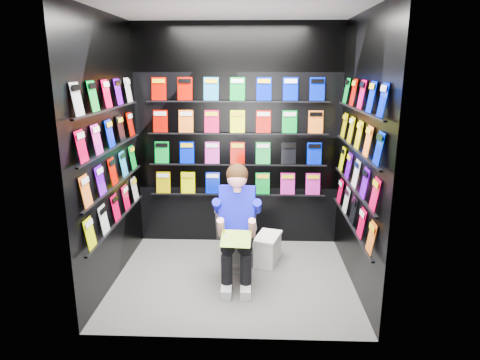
{
  "coord_description": "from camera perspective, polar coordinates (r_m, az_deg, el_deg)",
  "views": [
    {
      "loc": [
        0.22,
        -3.98,
        2.1
      ],
      "look_at": [
        0.06,
        0.15,
        1.01
      ],
      "focal_mm": 32.0,
      "sensor_mm": 36.0,
      "label": 1
    }
  ],
  "objects": [
    {
      "name": "floor",
      "position": [
        4.5,
        -0.86,
        -12.99
      ],
      "size": [
        2.4,
        2.4,
        0.0
      ],
      "primitive_type": "plane",
      "color": "#5B5B58",
      "rests_on": "ground"
    },
    {
      "name": "toilet",
      "position": [
        4.7,
        -0.12,
        -6.82
      ],
      "size": [
        0.47,
        0.78,
        0.73
      ],
      "primitive_type": "imported",
      "rotation": [
        0.0,
        0.0,
        3.07
      ],
      "color": "white",
      "rests_on": "floor"
    },
    {
      "name": "longbox",
      "position": [
        4.79,
        3.7,
        -9.31
      ],
      "size": [
        0.32,
        0.43,
        0.29
      ],
      "primitive_type": "cube",
      "rotation": [
        0.0,
        0.0,
        -0.29
      ],
      "color": "white",
      "rests_on": "floor"
    },
    {
      "name": "longbox_lid",
      "position": [
        4.72,
        3.73,
        -7.54
      ],
      "size": [
        0.34,
        0.46,
        0.03
      ],
      "primitive_type": "cube",
      "rotation": [
        0.0,
        0.0,
        -0.29
      ],
      "color": "white",
      "rests_on": "longbox"
    },
    {
      "name": "comics_left",
      "position": [
        4.29,
        -16.78,
        3.5
      ],
      "size": [
        0.06,
        1.7,
        1.37
      ],
      "primitive_type": null,
      "color": "#C50135",
      "rests_on": "wall_left"
    },
    {
      "name": "wall_front",
      "position": [
        3.09,
        -1.95,
        -0.2
      ],
      "size": [
        2.4,
        0.04,
        2.6
      ],
      "primitive_type": "cube",
      "color": "black",
      "rests_on": "floor"
    },
    {
      "name": "reader",
      "position": [
        4.21,
        -0.33,
        -4.02
      ],
      "size": [
        0.52,
        0.72,
        1.28
      ],
      "primitive_type": null,
      "rotation": [
        0.0,
        0.0,
        -0.07
      ],
      "color": "#0607D5",
      "rests_on": "toilet"
    },
    {
      "name": "comics_right",
      "position": [
        4.16,
        15.38,
        3.28
      ],
      "size": [
        0.06,
        1.7,
        1.37
      ],
      "primitive_type": null,
      "color": "#C50135",
      "rests_on": "wall_right"
    },
    {
      "name": "ceiling",
      "position": [
        4.01,
        -1.02,
        21.97
      ],
      "size": [
        2.4,
        2.4,
        0.0
      ],
      "primitive_type": "plane",
      "color": "white",
      "rests_on": "floor"
    },
    {
      "name": "wall_right",
      "position": [
        4.17,
        15.78,
        3.2
      ],
      "size": [
        0.04,
        2.0,
        2.6
      ],
      "primitive_type": "cube",
      "color": "black",
      "rests_on": "floor"
    },
    {
      "name": "wall_back",
      "position": [
        5.04,
        -0.31,
        5.7
      ],
      "size": [
        2.4,
        0.04,
        2.6
      ],
      "primitive_type": "cube",
      "color": "black",
      "rests_on": "floor"
    },
    {
      "name": "held_comic",
      "position": [
        3.94,
        -0.55,
        -7.86
      ],
      "size": [
        0.29,
        0.18,
        0.12
      ],
      "primitive_type": "cube",
      "rotation": [
        -0.96,
        0.0,
        -0.07
      ],
      "color": "#1BA617",
      "rests_on": "reader"
    },
    {
      "name": "wall_left",
      "position": [
        4.3,
        -17.16,
        3.43
      ],
      "size": [
        0.04,
        2.0,
        2.6
      ],
      "primitive_type": "cube",
      "color": "black",
      "rests_on": "floor"
    },
    {
      "name": "comics_back",
      "position": [
        5.01,
        -0.33,
        5.7
      ],
      "size": [
        2.1,
        0.06,
        1.37
      ],
      "primitive_type": null,
      "color": "#C50135",
      "rests_on": "wall_back"
    }
  ]
}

